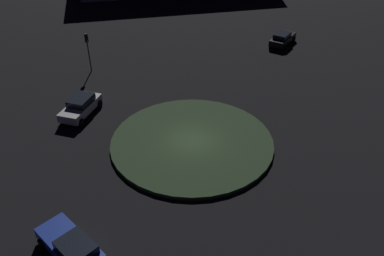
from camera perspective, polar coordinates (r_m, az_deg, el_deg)
ground_plane at (r=30.21m, az=0.00°, el=-2.25°), size 118.05×118.05×0.00m
roundabout_island at (r=30.12m, az=0.00°, el=-2.02°), size 12.68×12.68×0.30m
car_blue at (r=22.98m, az=-17.48°, el=-16.39°), size 3.29×4.78×1.51m
car_silver at (r=34.66m, az=-16.16°, el=3.15°), size 4.57×2.43×1.61m
car_black at (r=48.96m, az=13.27°, el=12.79°), size 4.73×2.60×1.53m
traffic_light_southwest at (r=41.56m, az=-15.23°, el=11.80°), size 0.37×0.40×4.08m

